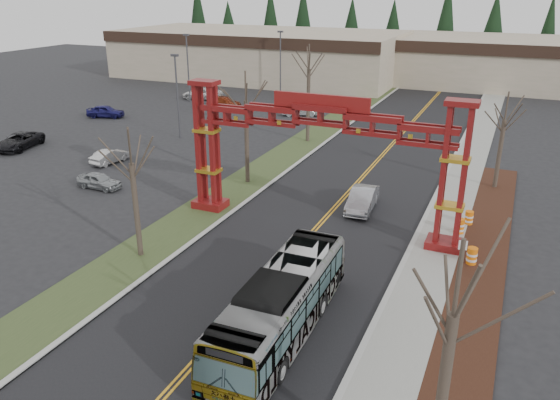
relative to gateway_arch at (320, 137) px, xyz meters
The scene contains 33 objects.
road 9.20m from the gateway_arch, 90.00° to the left, with size 12.00×110.00×0.02m, color black.
lane_line_left 9.19m from the gateway_arch, 90.98° to the left, with size 0.12×100.00×0.01m, color orange.
lane_line_right 9.19m from the gateway_arch, 89.02° to the left, with size 0.12×100.00×0.01m, color orange.
curb_right 11.03m from the gateway_arch, 48.70° to the left, with size 0.30×110.00×0.15m, color #B0B0AA.
sidewalk_right 11.90m from the gateway_arch, 42.65° to the left, with size 2.60×110.00×0.14m, color gray.
landscape_strip 14.25m from the gateway_arch, 38.11° to the right, with size 2.60×50.00×0.12m, color black.
grass_median 12.18m from the gateway_arch, 138.81° to the left, with size 4.00×110.00×0.08m, color #374723.
curb_left 11.03m from the gateway_arch, 131.30° to the left, with size 0.30×110.00×0.15m, color #B0B0AA.
gateway_arch is the anchor object (origin of this frame).
retail_building_west 61.78m from the gateway_arch, 119.07° to the left, with size 46.00×22.30×7.50m.
retail_building_east 62.80m from the gateway_arch, 80.83° to the left, with size 38.00×20.30×7.00m.
conifer_treeline 74.00m from the gateway_arch, 89.81° to the left, with size 116.10×5.60×13.00m.
transit_bus 12.71m from the gateway_arch, 77.79° to the right, with size 2.59×11.05×3.08m, color #B7BABF.
silver_sedan 6.83m from the gateway_arch, 65.64° to the left, with size 1.60×4.60×1.51m, color #A5A8AD.
parked_car_near_a 18.64m from the gateway_arch, behind, with size 1.45×3.60×1.23m, color #979B9D.
parked_car_near_b 22.65m from the gateway_arch, 165.74° to the left, with size 1.30×3.72×1.23m, color #BDBDBD.
parked_car_near_c 33.17m from the gateway_arch, behind, with size 2.45×5.31×1.48m, color black.
parked_car_mid_a 38.40m from the gateway_arch, 128.20° to the left, with size 1.88×4.63×1.34m, color maroon.
parked_car_mid_b 39.01m from the gateway_arch, 150.15° to the left, with size 1.72×4.28×1.46m, color navy.
parked_car_far_a 32.51m from the gateway_arch, 113.72° to the left, with size 1.60×4.60×1.52m, color silver.
parked_car_far_b 44.38m from the gateway_arch, 130.93° to the left, with size 2.53×5.48×1.52m, color white.
bare_tree_median_near 11.25m from the gateway_arch, 135.37° to the right, with size 3.06×3.06×7.62m.
bare_tree_median_mid 9.87m from the gateway_arch, 144.22° to the left, with size 3.31×3.31×8.72m.
bare_tree_median_far 20.60m from the gateway_arch, 112.88° to the left, with size 3.49×3.49×9.41m.
bare_tree_right_near 20.10m from the gateway_arch, 60.15° to the right, with size 3.36×3.36×8.78m.
bare_tree_right_far 15.86m from the gateway_arch, 50.86° to the left, with size 3.25×3.25×7.44m.
light_pole_near 25.39m from the gateway_arch, 143.65° to the left, with size 0.72×0.36×8.34m.
light_pole_mid 42.62m from the gateway_arch, 133.53° to the left, with size 0.76×0.38×8.73m.
light_pole_far 46.28m from the gateway_arch, 116.70° to the left, with size 0.75×0.37×8.63m.
street_sign 10.57m from the gateway_arch, 16.24° to the right, with size 0.45×0.12×1.99m.
barrel_south 11.15m from the gateway_arch, ahead, with size 0.58×0.58×1.08m.
barrel_mid 10.40m from the gateway_arch, 15.99° to the left, with size 0.59×0.59×1.08m.
barrel_north 11.26m from the gateway_arch, 25.05° to the left, with size 0.54×0.54×1.00m.
Camera 1 is at (10.74, -12.45, 14.67)m, focal length 35.00 mm.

